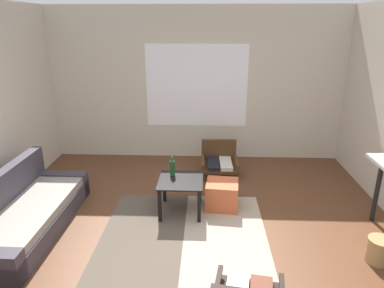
{
  "coord_description": "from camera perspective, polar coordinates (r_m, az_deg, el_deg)",
  "views": [
    {
      "loc": [
        0.18,
        -3.22,
        2.43
      ],
      "look_at": [
        0.01,
        0.94,
        0.97
      ],
      "focal_mm": 32.81,
      "sensor_mm": 36.0,
      "label": 1
    }
  ],
  "objects": [
    {
      "name": "ottoman_orange",
      "position": [
        4.86,
        4.89,
        -8.23
      ],
      "size": [
        0.47,
        0.47,
        0.37
      ],
      "primitive_type": "cube",
      "rotation": [
        0.0,
        0.0,
        -0.09
      ],
      "color": "#BC5633",
      "rests_on": "ground"
    },
    {
      "name": "area_rug",
      "position": [
        4.36,
        -1.29,
        -14.39
      ],
      "size": [
        1.97,
        1.93,
        0.01
      ],
      "color": "#4C4238",
      "rests_on": "ground"
    },
    {
      "name": "couch",
      "position": [
        4.78,
        -25.61,
        -10.23
      ],
      "size": [
        0.8,
        2.03,
        0.73
      ],
      "color": "#38333D",
      "rests_on": "ground"
    },
    {
      "name": "coffee_table",
      "position": [
        4.65,
        -1.84,
        -6.87
      ],
      "size": [
        0.58,
        0.61,
        0.47
      ],
      "color": "black",
      "rests_on": "ground"
    },
    {
      "name": "glass_bottle",
      "position": [
        4.7,
        -3.2,
        -3.86
      ],
      "size": [
        0.07,
        0.07,
        0.26
      ],
      "color": "#194723",
      "rests_on": "coffee_table"
    },
    {
      "name": "far_wall_with_window",
      "position": [
        6.37,
        0.77,
        9.6
      ],
      "size": [
        5.6,
        0.13,
        2.7
      ],
      "color": "beige",
      "rests_on": "ground"
    },
    {
      "name": "ground_plane",
      "position": [
        4.04,
        -0.67,
        -17.63
      ],
      "size": [
        7.8,
        7.8,
        0.0
      ],
      "primitive_type": "plane",
      "color": "#56331E"
    },
    {
      "name": "armchair_by_window",
      "position": [
        5.89,
        4.44,
        -2.6
      ],
      "size": [
        0.61,
        0.62,
        0.53
      ],
      "color": "#472D19",
      "rests_on": "ground"
    },
    {
      "name": "wicker_basket",
      "position": [
        4.36,
        28.15,
        -15.0
      ],
      "size": [
        0.26,
        0.26,
        0.27
      ],
      "primitive_type": "cylinder",
      "color": "#9E7A4C",
      "rests_on": "ground"
    }
  ]
}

